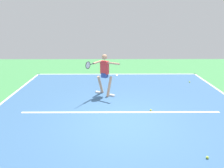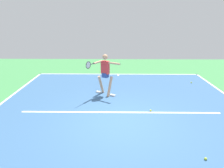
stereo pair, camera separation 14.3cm
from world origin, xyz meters
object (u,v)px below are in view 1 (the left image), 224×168
(tennis_player, at_px, (104,72))
(tennis_ball_near_player, at_px, (190,82))
(tennis_ball_centre_court, at_px, (207,157))
(tennis_ball_far_corner, at_px, (151,110))

(tennis_player, bearing_deg, tennis_ball_near_player, -127.19)
(tennis_player, distance_m, tennis_ball_centre_court, 5.07)
(tennis_player, relative_size, tennis_ball_centre_court, 27.40)
(tennis_player, height_order, tennis_ball_near_player, tennis_player)
(tennis_ball_centre_court, xyz_separation_m, tennis_ball_near_player, (-1.79, -5.93, 0.00))
(tennis_ball_centre_court, relative_size, tennis_ball_near_player, 1.00)
(tennis_ball_near_player, bearing_deg, tennis_ball_far_corner, 51.33)
(tennis_ball_centre_court, distance_m, tennis_ball_far_corner, 2.75)
(tennis_ball_centre_court, xyz_separation_m, tennis_ball_far_corner, (0.87, -2.61, 0.00))
(tennis_player, xyz_separation_m, tennis_ball_near_player, (-4.40, -1.71, -1.00))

